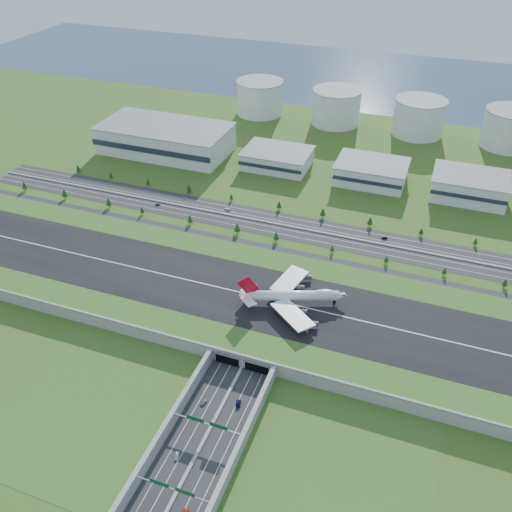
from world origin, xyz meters
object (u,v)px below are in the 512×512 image
(fuel_tank_a, at_px, (260,98))
(boeing_747, at_px, (293,295))
(car_2, at_px, (238,403))
(car_5, at_px, (384,238))
(car_4, at_px, (158,204))
(car_1, at_px, (177,456))
(car_7, at_px, (228,209))
(car_0, at_px, (204,403))

(fuel_tank_a, height_order, boeing_747, fuel_tank_a)
(fuel_tank_a, distance_m, boeing_747, 335.45)
(fuel_tank_a, bearing_deg, car_2, -71.65)
(car_5, bearing_deg, car_4, -109.79)
(fuel_tank_a, xyz_separation_m, car_1, (112.20, -421.39, -16.69))
(boeing_747, relative_size, car_7, 11.73)
(car_4, height_order, car_7, car_7)
(car_0, height_order, car_2, car_2)
(car_1, bearing_deg, car_4, 107.67)
(car_5, distance_m, car_7, 123.53)
(boeing_747, relative_size, car_5, 15.12)
(car_4, bearing_deg, fuel_tank_a, -21.25)
(car_1, distance_m, car_4, 233.78)
(fuel_tank_a, height_order, car_2, fuel_tank_a)
(car_0, bearing_deg, fuel_tank_a, 122.43)
(car_1, height_order, car_7, car_7)
(car_0, height_order, car_4, car_4)
(car_0, bearing_deg, car_2, 34.93)
(boeing_747, bearing_deg, fuel_tank_a, 92.95)
(car_0, distance_m, car_4, 206.12)
(car_0, xyz_separation_m, car_4, (-118.17, 168.88, 0.05))
(car_0, relative_size, car_1, 0.94)
(fuel_tank_a, bearing_deg, car_7, -77.01)
(car_2, height_order, car_7, car_7)
(boeing_747, xyz_separation_m, car_4, (-139.82, 87.68, -12.94))
(fuel_tank_a, relative_size, car_0, 12.69)
(car_2, bearing_deg, boeing_747, -108.06)
(boeing_747, height_order, car_1, boeing_747)
(fuel_tank_a, xyz_separation_m, car_5, (171.50, -207.15, -16.70))
(car_0, xyz_separation_m, car_2, (16.49, 5.48, 0.05))
(boeing_747, distance_m, car_0, 85.04)
(fuel_tank_a, distance_m, car_4, 221.23)
(car_2, relative_size, car_4, 1.24)
(car_2, distance_m, car_5, 182.17)
(car_1, height_order, car_5, car_1)
(car_7, bearing_deg, car_0, 24.97)
(car_1, relative_size, car_5, 1.00)
(boeing_747, height_order, car_5, boeing_747)
(car_0, bearing_deg, car_5, 88.13)
(fuel_tank_a, bearing_deg, car_5, -50.38)
(boeing_747, relative_size, car_4, 14.92)
(fuel_tank_a, bearing_deg, car_4, -91.90)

